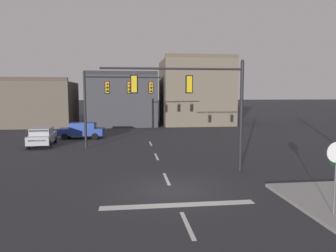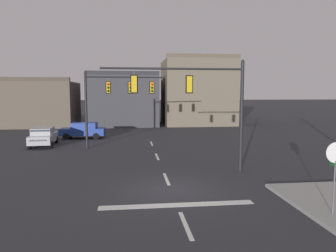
# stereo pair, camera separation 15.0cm
# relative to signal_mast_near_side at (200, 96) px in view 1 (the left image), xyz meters

# --- Properties ---
(ground_plane) EXTENTS (400.00, 400.00, 0.00)m
(ground_plane) POSITION_rel_signal_mast_near_side_xyz_m (-2.08, -3.21, -4.42)
(ground_plane) COLOR #2B2B30
(stop_bar_paint) EXTENTS (6.40, 0.50, 0.01)m
(stop_bar_paint) POSITION_rel_signal_mast_near_side_xyz_m (-2.08, -5.21, -4.42)
(stop_bar_paint) COLOR silver
(stop_bar_paint) RESTS_ON ground
(lane_centreline) EXTENTS (0.16, 26.40, 0.01)m
(lane_centreline) POSITION_rel_signal_mast_near_side_xyz_m (-2.08, -1.21, -4.42)
(lane_centreline) COLOR silver
(lane_centreline) RESTS_ON ground
(signal_mast_near_side) EXTENTS (8.11, 0.37, 6.48)m
(signal_mast_near_side) POSITION_rel_signal_mast_near_side_xyz_m (0.00, 0.00, 0.00)
(signal_mast_near_side) COLOR black
(signal_mast_near_side) RESTS_ON ground
(signal_mast_far_side) EXTENTS (6.62, 0.70, 6.37)m
(signal_mast_far_side) POSITION_rel_signal_mast_near_side_xyz_m (-5.40, 8.98, 0.02)
(signal_mast_far_side) COLOR black
(signal_mast_far_side) RESTS_ON ground
(stop_sign) EXTENTS (0.76, 0.64, 2.83)m
(stop_sign) POSITION_rel_signal_mast_near_side_xyz_m (3.38, -7.24, -2.28)
(stop_sign) COLOR #56565B
(stop_sign) RESTS_ON ground
(car_lot_nearside) EXTENTS (4.53, 2.11, 1.61)m
(car_lot_nearside) POSITION_rel_signal_mast_near_side_xyz_m (-8.74, 14.94, -3.56)
(car_lot_nearside) COLOR navy
(car_lot_nearside) RESTS_ON ground
(car_lot_middle) EXTENTS (2.16, 4.55, 1.61)m
(car_lot_middle) POSITION_rel_signal_mast_near_side_xyz_m (-11.51, 10.68, -3.56)
(car_lot_middle) COLOR #9EA0A5
(car_lot_middle) RESTS_ON ground
(building_row) EXTENTS (32.93, 10.07, 9.77)m
(building_row) POSITION_rel_signal_mast_near_side_xyz_m (-3.96, 28.69, -0.59)
(building_row) COLOR brown
(building_row) RESTS_ON ground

